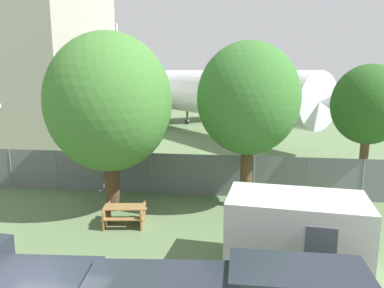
{
  "coord_description": "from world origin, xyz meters",
  "views": [
    {
      "loc": [
        4.34,
        -7.09,
        6.12
      ],
      "look_at": [
        1.68,
        13.75,
        2.0
      ],
      "focal_mm": 35.0,
      "sensor_mm": 36.0,
      "label": 1
    }
  ],
  "objects_px": {
    "portable_cabin": "(296,234)",
    "picnic_bench_open_grass": "(125,213)",
    "airplane": "(175,90)",
    "tree_behind_benches": "(368,105)",
    "tree_near_hangar": "(109,103)",
    "tree_far_right": "(248,99)"
  },
  "relations": [
    {
      "from": "portable_cabin",
      "to": "picnic_bench_open_grass",
      "type": "height_order",
      "value": "portable_cabin"
    },
    {
      "from": "tree_near_hangar",
      "to": "tree_far_right",
      "type": "distance_m",
      "value": 6.01
    },
    {
      "from": "tree_far_right",
      "to": "tree_behind_benches",
      "type": "bearing_deg",
      "value": 20.21
    },
    {
      "from": "portable_cabin",
      "to": "tree_behind_benches",
      "type": "xyz_separation_m",
      "value": [
        4.23,
        7.51,
        3.33
      ]
    },
    {
      "from": "picnic_bench_open_grass",
      "to": "tree_far_right",
      "type": "xyz_separation_m",
      "value": [
        4.87,
        2.69,
        4.44
      ]
    },
    {
      "from": "tree_far_right",
      "to": "picnic_bench_open_grass",
      "type": "bearing_deg",
      "value": -151.12
    },
    {
      "from": "portable_cabin",
      "to": "tree_far_right",
      "type": "distance_m",
      "value": 6.73
    },
    {
      "from": "tree_near_hangar",
      "to": "airplane",
      "type": "bearing_deg",
      "value": 93.37
    },
    {
      "from": "tree_near_hangar",
      "to": "tree_far_right",
      "type": "relative_size",
      "value": 1.05
    },
    {
      "from": "tree_near_hangar",
      "to": "tree_behind_benches",
      "type": "bearing_deg",
      "value": 15.42
    },
    {
      "from": "airplane",
      "to": "tree_near_hangar",
      "type": "xyz_separation_m",
      "value": [
        1.46,
        -24.81,
        0.75
      ]
    },
    {
      "from": "portable_cabin",
      "to": "tree_near_hangar",
      "type": "distance_m",
      "value": 9.25
    },
    {
      "from": "picnic_bench_open_grass",
      "to": "airplane",
      "type": "bearing_deg",
      "value": 95.4
    },
    {
      "from": "portable_cabin",
      "to": "tree_behind_benches",
      "type": "relative_size",
      "value": 0.68
    },
    {
      "from": "airplane",
      "to": "tree_behind_benches",
      "type": "height_order",
      "value": "airplane"
    },
    {
      "from": "picnic_bench_open_grass",
      "to": "tree_behind_benches",
      "type": "height_order",
      "value": "tree_behind_benches"
    },
    {
      "from": "airplane",
      "to": "picnic_bench_open_grass",
      "type": "height_order",
      "value": "airplane"
    },
    {
      "from": "tree_behind_benches",
      "to": "tree_far_right",
      "type": "distance_m",
      "value": 6.06
    },
    {
      "from": "tree_behind_benches",
      "to": "portable_cabin",
      "type": "bearing_deg",
      "value": -119.41
    },
    {
      "from": "portable_cabin",
      "to": "tree_far_right",
      "type": "relative_size",
      "value": 0.59
    },
    {
      "from": "picnic_bench_open_grass",
      "to": "tree_near_hangar",
      "type": "distance_m",
      "value": 4.7
    },
    {
      "from": "airplane",
      "to": "portable_cabin",
      "type": "height_order",
      "value": "airplane"
    }
  ]
}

